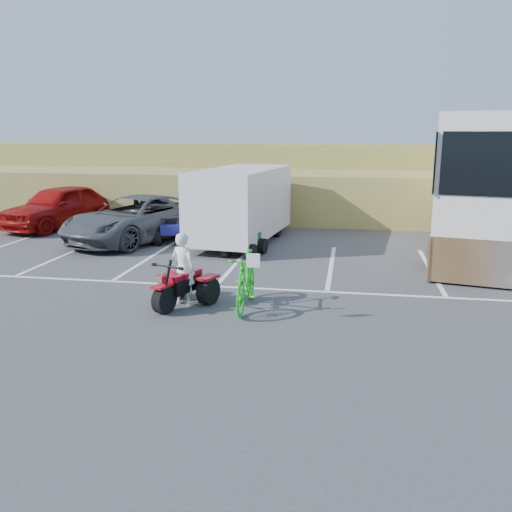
% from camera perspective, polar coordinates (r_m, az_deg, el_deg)
% --- Properties ---
extents(ground, '(100.00, 100.00, 0.00)m').
position_cam_1_polar(ground, '(11.06, -7.28, -6.62)').
color(ground, '#3C3C3F').
rests_on(ground, ground).
extents(parking_stripes, '(28.00, 5.16, 0.01)m').
position_cam_1_polar(parking_stripes, '(14.66, 0.60, -1.59)').
color(parking_stripes, white).
rests_on(parking_stripes, ground).
extents(grass_embankment, '(40.00, 8.50, 3.10)m').
position_cam_1_polar(grass_embankment, '(25.72, 2.82, 7.88)').
color(grass_embankment, olive).
rests_on(grass_embankment, ground).
extents(red_trike_atv, '(1.62, 1.85, 1.01)m').
position_cam_1_polar(red_trike_atv, '(11.88, -7.97, -5.25)').
color(red_trike_atv, '#A00917').
rests_on(red_trike_atv, ground).
extents(rider, '(0.68, 0.56, 1.60)m').
position_cam_1_polar(rider, '(11.77, -7.64, -1.35)').
color(rider, white).
rests_on(rider, ground).
extents(green_dirt_bike, '(0.60, 2.03, 1.21)m').
position_cam_1_polar(green_dirt_bike, '(11.48, -1.07, -2.61)').
color(green_dirt_bike, '#14BF19').
rests_on(green_dirt_bike, ground).
extents(grey_pickup, '(4.35, 6.08, 1.54)m').
position_cam_1_polar(grey_pickup, '(19.09, -12.55, 3.85)').
color(grey_pickup, '#424549').
rests_on(grey_pickup, ground).
extents(red_car, '(3.26, 5.25, 1.67)m').
position_cam_1_polar(red_car, '(22.63, -20.02, 4.93)').
color(red_car, '#940A08').
rests_on(red_car, ground).
extents(cargo_trailer, '(2.76, 5.55, 2.49)m').
position_cam_1_polar(cargo_trailer, '(18.31, -1.53, 5.61)').
color(cargo_trailer, silver).
rests_on(cargo_trailer, ground).
extents(rv_motorhome, '(5.15, 11.73, 4.09)m').
position_cam_1_polar(rv_motorhome, '(19.44, 23.41, 6.26)').
color(rv_motorhome, silver).
rests_on(rv_motorhome, ground).
extents(quad_atv_blue, '(1.32, 1.60, 0.92)m').
position_cam_1_polar(quad_atv_blue, '(18.68, -8.74, 1.41)').
color(quad_atv_blue, navy).
rests_on(quad_atv_blue, ground).
extents(quad_atv_green, '(1.27, 1.54, 0.90)m').
position_cam_1_polar(quad_atv_green, '(16.52, -1.20, 0.05)').
color(quad_atv_green, '#135624').
rests_on(quad_atv_green, ground).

